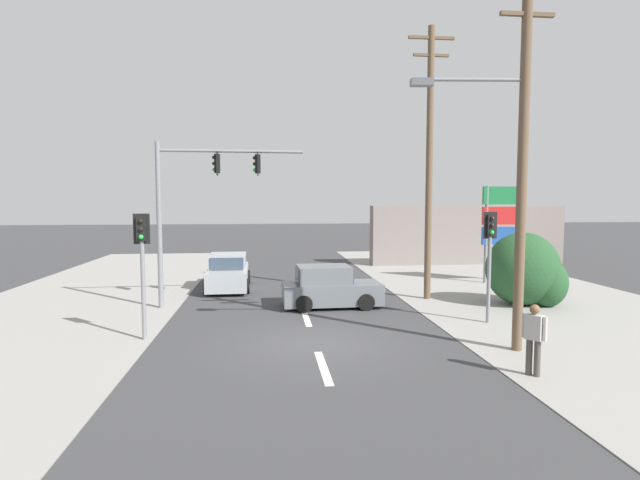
{
  "coord_description": "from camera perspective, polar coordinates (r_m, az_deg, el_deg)",
  "views": [
    {
      "loc": [
        -1.32,
        -13.38,
        3.93
      ],
      "look_at": [
        0.58,
        4.0,
        2.53
      ],
      "focal_mm": 28.0,
      "sensor_mm": 36.0,
      "label": 1
    }
  ],
  "objects": [
    {
      "name": "utility_pole_midground_right",
      "position": [
        20.13,
        12.39,
        9.04
      ],
      "size": [
        1.8,
        0.26,
        10.58
      ],
      "color": "brown",
      "rests_on": "ground"
    },
    {
      "name": "hatchback_crossing_left",
      "position": [
        18.43,
        1.09,
        -5.51
      ],
      "size": [
        3.69,
        1.87,
        1.53
      ],
      "color": "slate",
      "rests_on": "ground"
    },
    {
      "name": "pedestal_signal_right_kerb",
      "position": [
        16.66,
        18.83,
        -0.88
      ],
      "size": [
        0.44,
        0.29,
        3.56
      ],
      "color": "slate",
      "rests_on": "ground"
    },
    {
      "name": "lane_dash_far",
      "position": [
        21.78,
        -2.66,
        -5.81
      ],
      "size": [
        0.2,
        2.4,
        0.01
      ],
      "primitive_type": "cube",
      "color": "silver",
      "rests_on": "ground"
    },
    {
      "name": "lane_dash_mid",
      "position": [
        16.89,
        -1.59,
        -8.86
      ],
      "size": [
        0.2,
        2.4,
        0.01
      ],
      "primitive_type": "cube",
      "color": "silver",
      "rests_on": "ground"
    },
    {
      "name": "ground_plane",
      "position": [
        14.01,
        -0.58,
        -11.71
      ],
      "size": [
        140.0,
        140.0,
        0.0
      ],
      "primitive_type": "plane",
      "color": "#3A3A3D"
    },
    {
      "name": "shopping_plaza_sign",
      "position": [
        25.11,
        20.25,
        2.13
      ],
      "size": [
        2.1,
        0.16,
        4.6
      ],
      "color": "slate",
      "rests_on": "ground"
    },
    {
      "name": "pedestrian_at_kerb",
      "position": [
        12.23,
        23.25,
        -10.02
      ],
      "size": [
        0.4,
        0.46,
        1.63
      ],
      "color": "#47423D",
      "rests_on": "ground"
    },
    {
      "name": "kerb_left_verge",
      "position": [
        19.21,
        -28.3,
        -7.74
      ],
      "size": [
        8.0,
        40.0,
        0.02
      ],
      "primitive_type": "cube",
      "color": "gray",
      "rests_on": "ground"
    },
    {
      "name": "sedan_oncoming_mid",
      "position": [
        22.56,
        -10.45,
        -3.72
      ],
      "size": [
        1.95,
        4.27,
        1.56
      ],
      "color": "#A3A8AD",
      "rests_on": "ground"
    },
    {
      "name": "kerb_right_verge",
      "position": [
        18.93,
        27.27,
        -7.88
      ],
      "size": [
        10.0,
        44.0,
        0.02
      ],
      "primitive_type": "cube",
      "color": "gray",
      "rests_on": "ground"
    },
    {
      "name": "pedestal_signal_left_kerb",
      "position": [
        14.68,
        -19.65,
        -1.6
      ],
      "size": [
        0.44,
        0.29,
        3.56
      ],
      "color": "slate",
      "rests_on": "ground"
    },
    {
      "name": "traffic_signal_mast",
      "position": [
        18.63,
        -14.03,
        5.11
      ],
      "size": [
        5.29,
        0.49,
        6.0
      ],
      "color": "slate",
      "rests_on": "ground"
    },
    {
      "name": "shopfront_wall_far",
      "position": [
        31.93,
        16.49,
        0.56
      ],
      "size": [
        12.0,
        1.0,
        3.6
      ],
      "primitive_type": "cube",
      "color": "gray",
      "rests_on": "ground"
    },
    {
      "name": "lane_dash_near",
      "position": [
        12.11,
        0.38,
        -14.34
      ],
      "size": [
        0.2,
        2.4,
        0.01
      ],
      "primitive_type": "cube",
      "color": "silver",
      "rests_on": "ground"
    },
    {
      "name": "utility_pole_foreground_right",
      "position": [
        13.76,
        21.65,
        9.45
      ],
      "size": [
        3.78,
        0.53,
        9.63
      ],
      "color": "brown",
      "rests_on": "ground"
    },
    {
      "name": "roadside_bush",
      "position": [
        20.13,
        22.54,
        -3.31
      ],
      "size": [
        2.86,
        2.45,
        2.74
      ],
      "color": "#234C28",
      "rests_on": "ground"
    }
  ]
}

